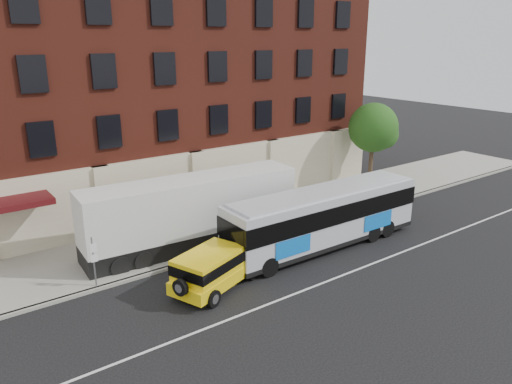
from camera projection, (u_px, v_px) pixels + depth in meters
ground at (329, 288)px, 22.22m from camera, size 120.00×120.00×0.00m
sidewalk at (222, 227)px, 29.11m from camera, size 60.00×6.00×0.15m
kerb at (252, 244)px, 26.80m from camera, size 60.00×0.25×0.15m
lane_line at (321, 284)px, 22.60m from camera, size 60.00×0.12×0.01m
building at (156, 88)px, 32.92m from camera, size 30.00×12.10×15.00m
sign_pole at (94, 260)px, 21.71m from camera, size 0.30×0.20×2.50m
street_tree at (374, 129)px, 35.81m from camera, size 3.60×3.60×6.20m
city_bus at (324, 216)px, 26.11m from camera, size 11.79×2.68×3.22m
yellow_suv at (214, 267)px, 21.86m from camera, size 4.98×3.38×1.86m
shipping_container at (193, 214)px, 25.94m from camera, size 11.76×3.15×3.87m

